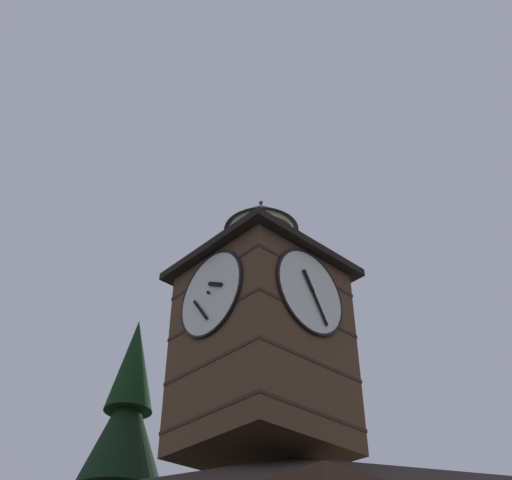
% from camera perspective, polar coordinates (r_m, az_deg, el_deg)
% --- Properties ---
extents(clock_tower, '(4.85, 4.85, 9.26)m').
position_cam_1_polar(clock_tower, '(19.93, 0.54, -8.56)').
color(clock_tower, brown).
rests_on(clock_tower, building_main).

